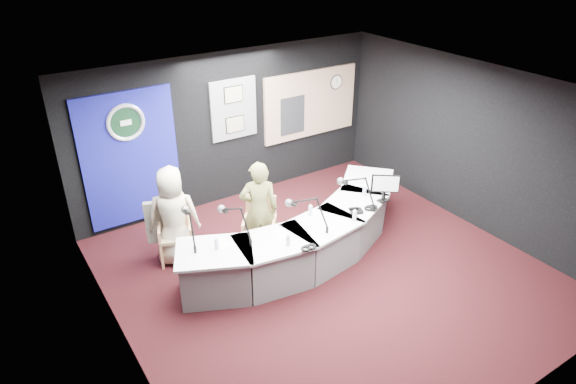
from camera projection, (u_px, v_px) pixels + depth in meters
ground at (328, 273)px, 7.80m from camera, size 6.00×6.00×0.00m
ceiling at (336, 94)px, 6.49m from camera, size 6.00×6.00×0.02m
wall_back at (231, 128)px, 9.37m from camera, size 6.00×0.02×2.80m
wall_front at (521, 314)px, 4.93m from camera, size 6.00×0.02×2.80m
wall_left at (117, 261)px, 5.70m from camera, size 0.02×6.00×2.80m
wall_right at (474, 146)px, 8.60m from camera, size 0.02×6.00×2.80m
broadcast_desk at (305, 237)px, 8.01m from camera, size 4.50×1.90×0.75m
backdrop_panel at (131, 159)px, 8.50m from camera, size 1.60×0.05×2.30m
agency_seal at (126, 123)px, 8.16m from camera, size 0.63×0.07×0.63m
seal_center at (126, 122)px, 8.17m from camera, size 0.48×0.01×0.48m
pinboard at (234, 109)px, 9.21m from camera, size 0.90×0.04×1.10m
framed_photo_upper at (234, 95)px, 9.05m from camera, size 0.34×0.02×0.27m
framed_photo_lower at (235, 124)px, 9.31m from camera, size 0.34×0.02×0.27m
booth_window_frame at (311, 104)px, 10.12m from camera, size 2.12×0.06×1.32m
booth_glow at (311, 104)px, 10.11m from camera, size 2.00×0.02×1.20m
equipment_rack at (292, 116)px, 9.95m from camera, size 0.55×0.02×0.75m
wall_clock at (336, 82)px, 10.22m from camera, size 0.28×0.01×0.28m
armchair_left at (175, 231)px, 7.87m from camera, size 0.78×0.78×1.06m
armchair_right at (260, 228)px, 8.01m from camera, size 0.78×0.78×0.99m
draped_jacket at (162, 222)px, 7.94m from camera, size 0.50×0.28×0.70m
person_man at (173, 216)px, 7.74m from camera, size 0.92×0.79×1.60m
person_woman at (259, 210)px, 7.87m from camera, size 0.70×0.60×1.62m
computer_monitor at (385, 183)px, 8.11m from camera, size 0.40×0.31×0.33m
desk_phone at (357, 211)px, 7.92m from camera, size 0.21×0.19×0.04m
headphones_near at (371, 208)px, 8.03m from camera, size 0.22×0.22×0.04m
headphones_far at (309, 248)px, 7.05m from camera, size 0.20×0.20×0.03m
paper_stack at (222, 243)px, 7.18m from camera, size 0.20×0.28×0.00m
notepad at (281, 234)px, 7.38m from camera, size 0.27×0.32×0.00m
boom_mic_a at (189, 222)px, 7.09m from camera, size 0.26×0.72×0.60m
boom_mic_b at (236, 219)px, 7.17m from camera, size 0.25×0.73×0.60m
boom_mic_c at (308, 210)px, 7.40m from camera, size 0.43×0.66×0.60m
boom_mic_d at (357, 189)px, 7.98m from camera, size 0.32×0.71×0.60m
water_bottles at (316, 218)px, 7.62m from camera, size 3.15×0.60×0.18m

